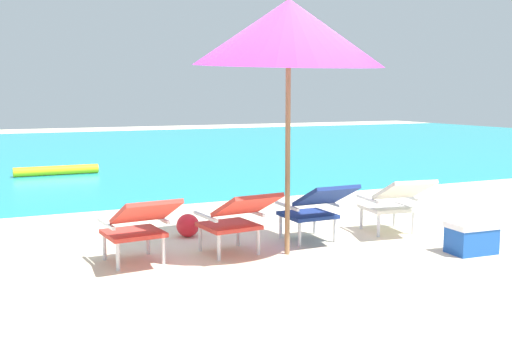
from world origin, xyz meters
The scene contains 10 objects.
ground_plane centered at (0.00, 4.00, 0.00)m, with size 40.00×40.00×0.00m, color beige.
ocean_band centered at (0.00, 11.86, 0.00)m, with size 40.00×18.00×0.01m, color teal.
swim_buoy centered at (-1.37, 6.95, 0.10)m, with size 0.18×0.18×1.60m, color yellow.
lounge_chair_far_left centered at (-1.45, -0.03, 0.40)m, with size 0.61×0.92×0.68m.
lounge_chair_near_left centered at (-0.50, -0.10, 0.40)m, with size 0.62×0.92×0.68m.
lounge_chair_near_right centered at (0.47, 0.04, 0.40)m, with size 0.56×0.88×0.68m.
lounge_chair_far_right centered at (1.49, 0.02, 0.40)m, with size 0.65×0.94×0.68m.
beach_umbrella_center centered at (-0.01, -0.21, 2.17)m, with size 2.19×2.21×2.54m.
beach_ball centered at (-0.67, 0.91, 0.13)m, with size 0.26×0.26×0.26m, color red.
cooler_box centered at (1.69, -0.96, 0.16)m, with size 0.49×0.35×0.32m.
Camera 1 is at (-2.78, -5.49, 1.59)m, focal length 42.83 mm.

